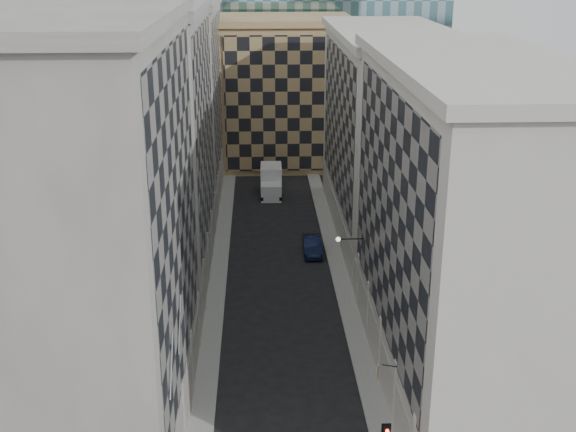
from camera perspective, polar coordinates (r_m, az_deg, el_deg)
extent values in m
cube|color=gray|center=(61.49, -5.59, -5.20)|extent=(1.50, 100.00, 0.15)
cube|color=gray|center=(61.79, 4.22, -5.03)|extent=(1.50, 100.00, 0.15)
cube|color=gray|center=(40.48, -15.59, -2.00)|extent=(10.00, 22.00, 23.00)
cube|color=gray|center=(39.12, -8.82, 0.10)|extent=(0.25, 19.36, 18.00)
cube|color=gray|center=(44.28, -8.13, -13.91)|extent=(0.45, 21.12, 3.20)
cube|color=gray|center=(37.84, -17.30, 14.89)|extent=(10.80, 22.80, 0.70)
cylinder|color=gray|center=(41.71, -8.74, -15.33)|extent=(0.90, 0.90, 4.40)
cylinder|color=gray|center=(46.28, -8.05, -11.40)|extent=(0.90, 0.90, 4.40)
cylinder|color=gray|center=(51.04, -7.50, -8.19)|extent=(0.90, 0.90, 4.40)
cube|color=gray|center=(61.22, -11.20, 5.28)|extent=(10.00, 22.00, 22.00)
cube|color=gray|center=(60.31, -6.68, 6.77)|extent=(0.25, 19.36, 17.00)
cube|color=gray|center=(63.67, -6.36, -2.82)|extent=(0.45, 21.12, 3.20)
cube|color=gray|center=(59.43, -11.95, 15.91)|extent=(10.80, 22.80, 0.70)
cylinder|color=gray|center=(55.93, -7.05, -5.53)|extent=(0.90, 0.90, 4.40)
cylinder|color=gray|center=(60.93, -6.68, -3.30)|extent=(0.90, 0.90, 4.40)
cylinder|color=gray|center=(66.00, -6.36, -1.42)|extent=(0.90, 0.90, 4.40)
cylinder|color=gray|center=(71.14, -6.09, 0.20)|extent=(0.90, 0.90, 4.40)
cube|color=gray|center=(82.61, -9.02, 8.82)|extent=(10.00, 22.00, 21.00)
cube|color=gray|center=(81.93, -5.63, 9.95)|extent=(0.25, 19.36, 16.00)
cube|color=gray|center=(84.36, -5.45, 2.98)|extent=(0.45, 21.12, 3.20)
cube|color=gray|center=(81.25, -9.45, 16.35)|extent=(10.80, 22.80, 0.70)
cylinder|color=gray|center=(76.33, -5.86, 1.60)|extent=(0.90, 0.90, 4.40)
cylinder|color=gray|center=(81.56, -5.66, 2.81)|extent=(0.90, 0.90, 4.40)
cylinder|color=gray|center=(86.83, -5.48, 3.88)|extent=(0.90, 0.90, 4.40)
cylinder|color=gray|center=(92.12, -5.32, 4.83)|extent=(0.90, 0.90, 4.40)
cube|color=beige|center=(45.49, 13.90, -1.42)|extent=(10.00, 26.00, 20.00)
cube|color=gray|center=(43.85, 7.93, 0.27)|extent=(0.25, 22.88, 15.00)
cube|color=beige|center=(48.08, 7.46, -10.90)|extent=(0.45, 24.96, 3.20)
cube|color=beige|center=(42.92, 15.06, 11.56)|extent=(10.80, 26.80, 0.70)
cylinder|color=beige|center=(43.48, 8.86, -13.71)|extent=(0.90, 0.90, 4.40)
cylinder|color=beige|center=(47.80, 7.68, -10.28)|extent=(0.90, 0.90, 4.40)
cylinder|color=beige|center=(52.29, 6.71, -7.42)|extent=(0.90, 0.90, 4.40)
cylinder|color=beige|center=(56.90, 5.90, -5.02)|extent=(0.90, 0.90, 4.40)
cube|color=beige|center=(70.75, 7.97, 6.18)|extent=(10.00, 28.00, 19.00)
cube|color=gray|center=(69.70, 4.04, 7.39)|extent=(0.25, 24.64, 14.00)
cube|color=beige|center=(72.33, 3.93, 0.10)|extent=(0.45, 26.88, 3.20)
cube|color=beige|center=(69.10, 8.37, 14.14)|extent=(10.80, 28.80, 0.70)
cube|color=tan|center=(95.21, -0.23, 9.61)|extent=(16.00, 14.00, 18.00)
cube|color=tan|center=(88.24, -0.04, 8.78)|extent=(15.20, 0.25, 16.50)
cube|color=tan|center=(93.97, -0.24, 15.26)|extent=(16.80, 14.80, 0.80)
cube|color=#2D2823|center=(108.28, -1.63, 13.54)|extent=(6.00, 6.00, 28.00)
cylinder|color=gray|center=(34.96, -9.20, -11.58)|extent=(0.10, 2.33, 2.33)
cylinder|color=gray|center=(38.40, -8.56, -8.46)|extent=(0.10, 2.33, 2.33)
cylinder|color=black|center=(53.87, 4.94, -1.82)|extent=(1.80, 0.08, 0.08)
sphere|color=#FFE5B2|center=(53.77, 3.99, -1.84)|extent=(0.36, 0.36, 0.36)
sphere|color=#FF0C07|center=(37.81, 7.85, -16.48)|extent=(0.18, 0.18, 0.18)
cube|color=white|center=(81.34, -1.33, 1.93)|extent=(2.36, 2.56, 1.89)
cube|color=white|center=(83.73, -1.34, 2.95)|extent=(2.48, 3.82, 3.25)
cylinder|color=black|center=(80.69, -2.07, 1.42)|extent=(0.33, 0.95, 0.94)
cylinder|color=black|center=(80.70, -0.58, 1.43)|extent=(0.33, 0.95, 0.94)
cylinder|color=black|center=(85.28, -2.04, 2.45)|extent=(0.33, 0.95, 0.94)
cylinder|color=black|center=(85.29, -0.63, 2.47)|extent=(0.33, 0.95, 0.94)
imported|color=#0E1636|center=(66.88, 1.92, -2.33)|extent=(1.65, 4.66, 1.53)
cylinder|color=black|center=(42.06, 8.05, -11.64)|extent=(0.84, 0.32, 0.06)
cube|color=#BBAC89|center=(42.17, 7.07, -12.19)|extent=(0.30, 0.74, 0.76)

